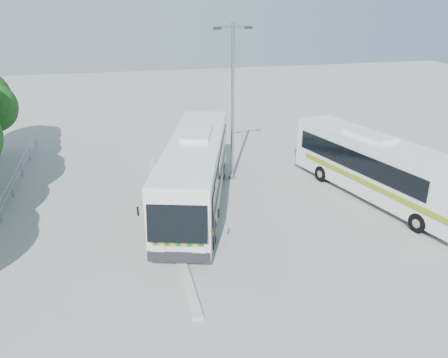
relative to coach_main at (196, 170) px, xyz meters
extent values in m
plane|color=#999994|center=(0.66, -2.85, -1.86)|extent=(100.00, 100.00, 0.00)
cube|color=#B2B2AD|center=(-1.64, -0.85, -1.78)|extent=(0.40, 16.00, 0.15)
cylinder|color=gray|center=(-9.34, 1.15, -0.91)|extent=(0.06, 22.00, 0.06)
cylinder|color=gray|center=(-9.34, 1.15, -1.31)|extent=(0.06, 22.00, 0.06)
cylinder|color=gray|center=(-9.34, 11.15, -1.36)|extent=(0.06, 0.06, 1.00)
cube|color=silver|center=(0.01, 0.03, 0.01)|extent=(5.92, 12.17, 3.04)
cube|color=black|center=(-1.77, -5.72, 0.39)|extent=(2.33, 1.11, 1.94)
cube|color=black|center=(-1.02, 0.98, 0.39)|extent=(2.88, 9.16, 1.10)
cube|color=black|center=(1.40, 0.23, 0.39)|extent=(2.88, 9.16, 1.10)
cube|color=#0B5323|center=(-1.29, 0.12, -0.56)|extent=(3.09, 9.92, 0.28)
cylinder|color=black|center=(-2.22, -3.35, -1.36)|extent=(0.58, 1.04, 1.00)
cylinder|color=black|center=(-0.06, -4.02, -1.36)|extent=(0.58, 1.04, 1.00)
cylinder|color=black|center=(-0.06, 3.60, -1.36)|extent=(0.58, 1.04, 1.00)
cylinder|color=black|center=(2.09, 2.94, -1.36)|extent=(0.58, 1.04, 1.00)
cube|color=silver|center=(9.34, -1.68, -0.12)|extent=(4.77, 11.38, 2.83)
cube|color=black|center=(8.06, -1.40, 0.23)|extent=(2.05, 8.70, 1.02)
cube|color=black|center=(10.36, -0.87, 0.23)|extent=(2.05, 8.70, 1.02)
cube|color=#0F530B|center=(8.24, -2.22, -0.65)|extent=(2.20, 9.42, 0.26)
cylinder|color=black|center=(9.13, -5.45, -1.39)|extent=(0.48, 0.97, 0.93)
cylinder|color=black|center=(7.60, 1.16, -1.39)|extent=(0.48, 0.97, 0.93)
cylinder|color=black|center=(9.65, 1.63, -1.39)|extent=(0.48, 0.97, 0.93)
cylinder|color=gray|center=(2.66, 2.76, 2.49)|extent=(0.19, 0.19, 8.69)
cylinder|color=gray|center=(2.66, 2.76, 6.62)|extent=(1.74, 0.31, 0.09)
cube|color=black|center=(1.80, 2.65, 6.56)|extent=(0.40, 0.24, 0.13)
cube|color=black|center=(3.52, 2.87, 6.56)|extent=(0.40, 0.24, 0.13)
camera|label=1|loc=(-3.62, -20.17, 7.86)|focal=35.00mm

